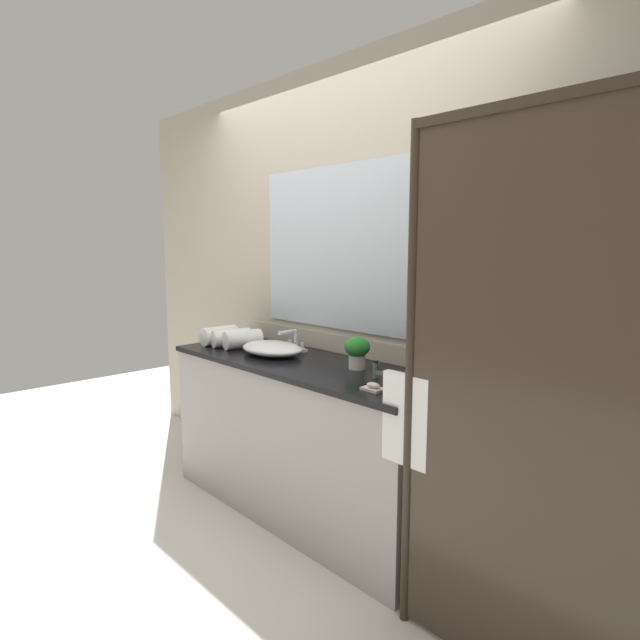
# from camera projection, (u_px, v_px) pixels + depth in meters

# --- Properties ---
(ground_plane) EXTENTS (8.00, 8.00, 0.00)m
(ground_plane) POSITION_uv_depth(u_px,v_px,m) (302.00, 513.00, 3.07)
(ground_plane) COLOR silver
(wall_back_with_mirror) EXTENTS (4.40, 0.06, 2.60)m
(wall_back_with_mirror) POSITION_uv_depth(u_px,v_px,m) (345.00, 286.00, 3.12)
(wall_back_with_mirror) COLOR #B2A893
(wall_back_with_mirror) RESTS_ON ground_plane
(vanity_cabinet) EXTENTS (1.80, 0.58, 0.90)m
(vanity_cabinet) POSITION_uv_depth(u_px,v_px,m) (303.00, 438.00, 3.01)
(vanity_cabinet) COLOR #9E9993
(vanity_cabinet) RESTS_ON ground_plane
(shower_enclosure) EXTENTS (1.20, 0.59, 2.00)m
(shower_enclosure) POSITION_uv_depth(u_px,v_px,m) (497.00, 394.00, 1.88)
(shower_enclosure) COLOR #2D2319
(shower_enclosure) RESTS_ON ground_plane
(sink_basin) EXTENTS (0.42, 0.30, 0.08)m
(sink_basin) POSITION_uv_depth(u_px,v_px,m) (272.00, 348.00, 3.12)
(sink_basin) COLOR white
(sink_basin) RESTS_ON vanity_cabinet
(faucet) EXTENTS (0.17, 0.16, 0.13)m
(faucet) POSITION_uv_depth(u_px,v_px,m) (294.00, 343.00, 3.23)
(faucet) COLOR silver
(faucet) RESTS_ON vanity_cabinet
(potted_plant) EXTENTS (0.14, 0.14, 0.17)m
(potted_plant) POSITION_uv_depth(u_px,v_px,m) (357.00, 350.00, 2.75)
(potted_plant) COLOR beige
(potted_plant) RESTS_ON vanity_cabinet
(soap_dish) EXTENTS (0.10, 0.07, 0.04)m
(soap_dish) POSITION_uv_depth(u_px,v_px,m) (373.00, 387.00, 2.36)
(soap_dish) COLOR silver
(soap_dish) RESTS_ON vanity_cabinet
(amenity_bottle_body_wash) EXTENTS (0.03, 0.03, 0.09)m
(amenity_bottle_body_wash) POSITION_uv_depth(u_px,v_px,m) (376.00, 370.00, 2.57)
(amenity_bottle_body_wash) COLOR #4C7056
(amenity_bottle_body_wash) RESTS_ON vanity_cabinet
(amenity_bottle_lotion) EXTENTS (0.03, 0.03, 0.08)m
(amenity_bottle_lotion) POSITION_uv_depth(u_px,v_px,m) (436.00, 379.00, 2.42)
(amenity_bottle_lotion) COLOR silver
(amenity_bottle_lotion) RESTS_ON vanity_cabinet
(rolled_towel_near_edge) EXTENTS (0.12, 0.24, 0.12)m
(rolled_towel_near_edge) POSITION_uv_depth(u_px,v_px,m) (219.00, 335.00, 3.45)
(rolled_towel_near_edge) COLOR white
(rolled_towel_near_edge) RESTS_ON vanity_cabinet
(rolled_towel_middle) EXTENTS (0.16, 0.26, 0.11)m
(rolled_towel_middle) POSITION_uv_depth(u_px,v_px,m) (231.00, 338.00, 3.38)
(rolled_towel_middle) COLOR white
(rolled_towel_middle) RESTS_ON vanity_cabinet
(rolled_towel_far_edge) EXTENTS (0.16, 0.25, 0.12)m
(rolled_towel_far_edge) POSITION_uv_depth(u_px,v_px,m) (243.00, 339.00, 3.31)
(rolled_towel_far_edge) COLOR white
(rolled_towel_far_edge) RESTS_ON vanity_cabinet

